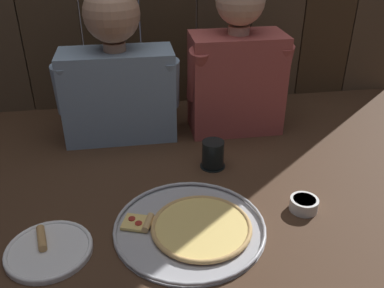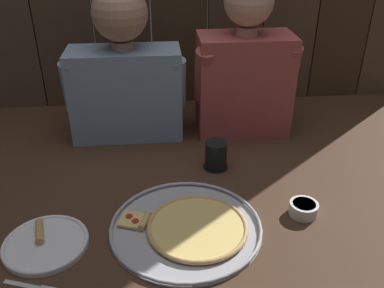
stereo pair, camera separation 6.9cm
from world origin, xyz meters
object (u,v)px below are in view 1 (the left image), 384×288
Objects in this scene: drinking_glass at (213,154)px; dipping_bowl at (304,204)px; dinner_plate at (49,250)px; diner_right at (237,62)px; diner_left at (117,69)px; pizza_tray at (193,227)px.

drinking_glass is 0.36m from dipping_bowl.
dipping_bowl is at bearing 5.28° from dinner_plate.
diner_right is (0.14, 0.28, 0.23)m from drinking_glass.
diner_right is at bearing -0.13° from diner_left.
dipping_bowl is (0.34, 0.04, 0.01)m from pizza_tray.
dinner_plate is 0.95m from diner_right.
diner_right reaches higher than dipping_bowl.
diner_left is 0.45m from diner_right.
pizza_tray is 1.89× the size of dinner_plate.
dipping_bowl is at bearing -51.87° from drinking_glass.
dipping_bowl is (0.73, 0.07, 0.01)m from dinner_plate.
dipping_bowl is at bearing 6.31° from pizza_tray.
pizza_tray is at bearing -113.81° from diner_right.
dipping_bowl reaches higher than pizza_tray.
diner_right reaches higher than diner_left.
diner_left is (-0.19, 0.60, 0.27)m from pizza_tray.
diner_left reaches higher than dipping_bowl.
diner_left is at bearing 179.87° from diner_right.
dinner_plate is 0.38× the size of diner_right.
pizza_tray is at bearing -173.69° from dipping_bowl.
diner_left is at bearing 107.62° from pizza_tray.
diner_right is at bearing 62.63° from drinking_glass.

